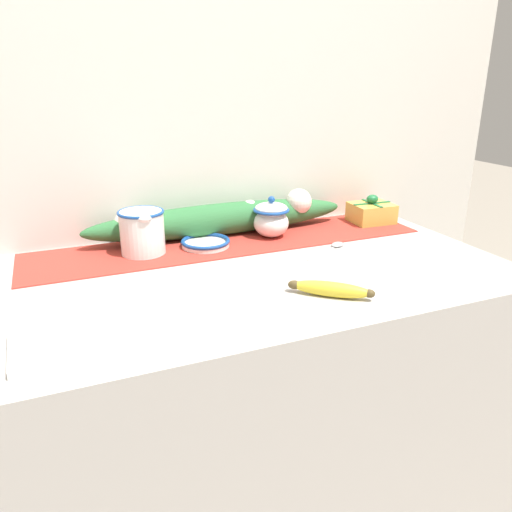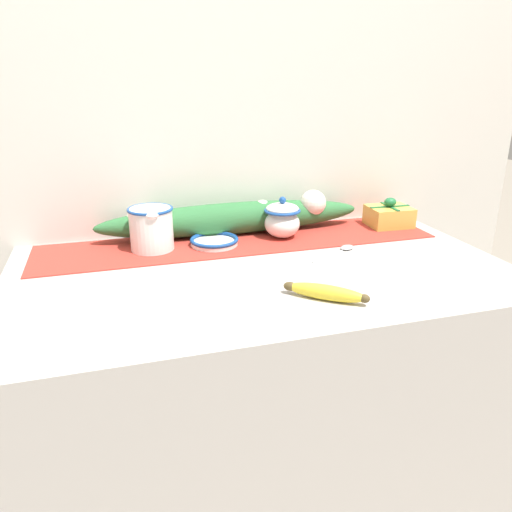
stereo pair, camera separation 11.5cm
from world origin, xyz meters
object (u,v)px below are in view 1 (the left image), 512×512
at_px(small_dish, 206,243).
at_px(napkin_stack, 55,345).
at_px(sugar_bowl, 271,219).
at_px(banana, 331,289).
at_px(gift_box, 371,212).
at_px(cream_pitcher, 142,230).
at_px(spoon, 336,245).

distance_m(small_dish, napkin_stack, 0.58).
height_order(sugar_bowl, banana, sugar_bowl).
xyz_separation_m(napkin_stack, gift_box, (0.96, 0.44, 0.03)).
bearing_deg(small_dish, cream_pitcher, 175.58).
height_order(small_dish, spoon, small_dish).
bearing_deg(spoon, gift_box, 7.11).
relative_size(banana, napkin_stack, 1.06).
bearing_deg(cream_pitcher, banana, -53.30).
bearing_deg(small_dish, napkin_stack, -133.98).
distance_m(cream_pitcher, banana, 0.53).
xyz_separation_m(cream_pitcher, napkin_stack, (-0.23, -0.43, -0.06)).
bearing_deg(napkin_stack, spoon, 20.91).
relative_size(small_dish, banana, 0.85).
xyz_separation_m(banana, napkin_stack, (-0.55, -0.00, -0.01)).
distance_m(cream_pitcher, gift_box, 0.72).
xyz_separation_m(small_dish, banana, (0.15, -0.41, 0.00)).
bearing_deg(cream_pitcher, napkin_stack, -118.68).
bearing_deg(sugar_bowl, napkin_stack, -144.68).
relative_size(cream_pitcher, gift_box, 1.06).
bearing_deg(gift_box, cream_pitcher, -178.79).
bearing_deg(small_dish, gift_box, 2.89).
relative_size(spoon, gift_box, 1.19).
bearing_deg(small_dish, sugar_bowl, 3.33).
distance_m(cream_pitcher, sugar_bowl, 0.37).
bearing_deg(cream_pitcher, sugar_bowl, -0.18).
bearing_deg(napkin_stack, banana, 0.45).
height_order(sugar_bowl, napkin_stack, sugar_bowl).
bearing_deg(banana, sugar_bowl, 82.91).
relative_size(cream_pitcher, sugar_bowl, 1.18).
distance_m(spoon, gift_box, 0.28).
bearing_deg(sugar_bowl, small_dish, -176.67).
bearing_deg(sugar_bowl, cream_pitcher, 179.82).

